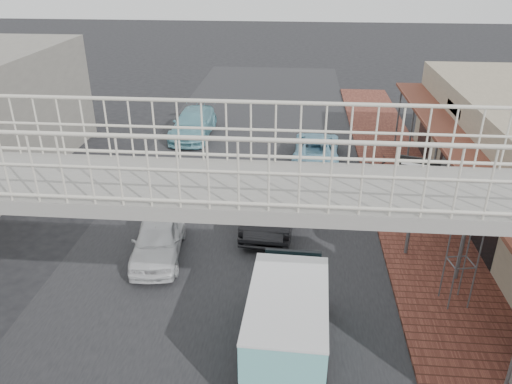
% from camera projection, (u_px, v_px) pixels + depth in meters
% --- Properties ---
extents(ground, '(120.00, 120.00, 0.00)m').
position_uv_depth(ground, '(216.00, 289.00, 14.20)').
color(ground, black).
rests_on(ground, ground).
extents(road_strip, '(10.00, 60.00, 0.01)m').
position_uv_depth(road_strip, '(216.00, 289.00, 14.20)').
color(road_strip, black).
rests_on(road_strip, ground).
extents(sidewalk, '(3.00, 40.00, 0.10)m').
position_uv_depth(sidewalk, '(426.00, 243.00, 16.36)').
color(sidewalk, brown).
rests_on(sidewalk, ground).
extents(footbridge, '(16.40, 2.40, 6.34)m').
position_uv_depth(footbridge, '(176.00, 281.00, 9.23)').
color(footbridge, gray).
rests_on(footbridge, ground).
extents(white_hatchback, '(1.87, 3.75, 1.23)m').
position_uv_depth(white_hatchback, '(158.00, 238.00, 15.54)').
color(white_hatchback, white).
rests_on(white_hatchback, ground).
extents(dark_sedan, '(1.90, 4.74, 1.53)m').
position_uv_depth(dark_sedan, '(272.00, 202.00, 17.46)').
color(dark_sedan, black).
rests_on(dark_sedan, ground).
extents(angkot_curb, '(2.21, 4.42, 1.20)m').
position_uv_depth(angkot_curb, '(316.00, 148.00, 22.70)').
color(angkot_curb, '#6DA4BD').
rests_on(angkot_curb, ground).
extents(angkot_far, '(1.93, 4.64, 1.34)m').
position_uv_depth(angkot_far, '(193.00, 124.00, 25.67)').
color(angkot_far, '#67A5B3').
rests_on(angkot_far, ground).
extents(angkot_van, '(1.95, 4.01, 1.94)m').
position_uv_depth(angkot_van, '(288.00, 315.00, 11.33)').
color(angkot_van, black).
rests_on(angkot_van, ground).
extents(motorcycle_near, '(1.75, 0.64, 0.91)m').
position_uv_depth(motorcycle_near, '(372.00, 168.00, 20.73)').
color(motorcycle_near, black).
rests_on(motorcycle_near, sidewalk).
extents(motorcycle_far, '(1.53, 0.69, 0.89)m').
position_uv_depth(motorcycle_far, '(392.00, 188.00, 18.97)').
color(motorcycle_far, black).
rests_on(motorcycle_far, sidewalk).
extents(street_clock, '(0.79, 0.69, 3.08)m').
position_uv_depth(street_clock, '(470.00, 219.00, 12.42)').
color(street_clock, '#59595B').
rests_on(street_clock, sidewalk).
extents(arrow_sign, '(2.02, 1.35, 3.35)m').
position_uv_depth(arrow_sign, '(447.00, 179.00, 14.24)').
color(arrow_sign, '#59595B').
rests_on(arrow_sign, sidewalk).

